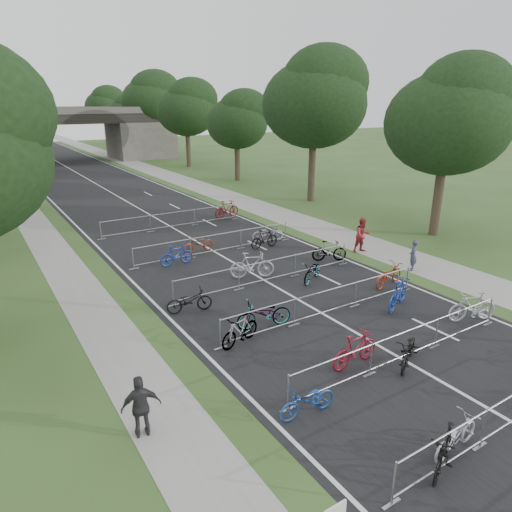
{
  "coord_description": "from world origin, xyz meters",
  "views": [
    {
      "loc": [
        -10.83,
        -0.99,
        7.9
      ],
      "look_at": [
        -0.18,
        15.74,
        1.1
      ],
      "focal_mm": 32.0,
      "sensor_mm": 36.0,
      "label": 1
    }
  ],
  "objects_px": {
    "pedestrian_a": "(413,256)",
    "pedestrian_b": "(362,235)",
    "overpass_bridge": "(55,135)",
    "pedestrian_c": "(141,407)"
  },
  "relations": [
    {
      "from": "pedestrian_a",
      "to": "pedestrian_b",
      "type": "relative_size",
      "value": 0.81
    },
    {
      "from": "pedestrian_a",
      "to": "pedestrian_b",
      "type": "height_order",
      "value": "pedestrian_b"
    },
    {
      "from": "pedestrian_b",
      "to": "overpass_bridge",
      "type": "bearing_deg",
      "value": 106.25
    },
    {
      "from": "pedestrian_a",
      "to": "pedestrian_c",
      "type": "bearing_deg",
      "value": -20.13
    },
    {
      "from": "pedestrian_a",
      "to": "pedestrian_c",
      "type": "xyz_separation_m",
      "value": [
        -15.0,
        -4.18,
        0.06
      ]
    },
    {
      "from": "pedestrian_b",
      "to": "pedestrian_c",
      "type": "relative_size",
      "value": 1.13
    },
    {
      "from": "overpass_bridge",
      "to": "pedestrian_b",
      "type": "xyz_separation_m",
      "value": [
        6.8,
        -49.06,
        -2.59
      ]
    },
    {
      "from": "overpass_bridge",
      "to": "pedestrian_b",
      "type": "distance_m",
      "value": 49.6
    },
    {
      "from": "pedestrian_b",
      "to": "pedestrian_a",
      "type": "bearing_deg",
      "value": -81.64
    },
    {
      "from": "overpass_bridge",
      "to": "pedestrian_c",
      "type": "relative_size",
      "value": 18.64
    }
  ]
}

